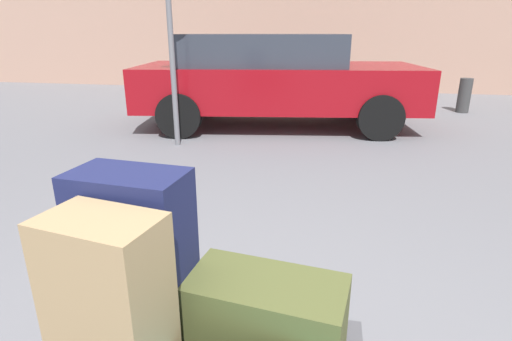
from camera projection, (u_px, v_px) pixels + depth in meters
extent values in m
cube|color=#9E7F56|center=(111.00, 313.00, 1.20)|extent=(0.37, 0.27, 0.63)
cube|color=#191E47|center=(136.00, 261.00, 1.44)|extent=(0.41, 0.26, 0.67)
cube|color=#4C5128|center=(266.00, 318.00, 1.42)|extent=(0.59, 0.36, 0.31)
cube|color=maroon|center=(278.00, 86.00, 6.36)|extent=(4.52, 2.41, 0.64)
cube|color=#2D333D|center=(263.00, 50.00, 6.19)|extent=(2.61, 1.92, 0.46)
cylinder|color=black|center=(357.00, 98.00, 7.21)|extent=(0.67, 0.31, 0.64)
cylinder|color=black|center=(380.00, 117.00, 5.61)|extent=(0.67, 0.31, 0.64)
cylinder|color=black|center=(200.00, 97.00, 7.33)|extent=(0.67, 0.31, 0.64)
cylinder|color=black|center=(179.00, 116.00, 5.72)|extent=(0.67, 0.31, 0.64)
cylinder|color=#383838|center=(464.00, 95.00, 7.54)|extent=(0.23, 0.23, 0.63)
cylinder|color=slate|center=(172.00, 50.00, 5.04)|extent=(0.07, 0.07, 2.46)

